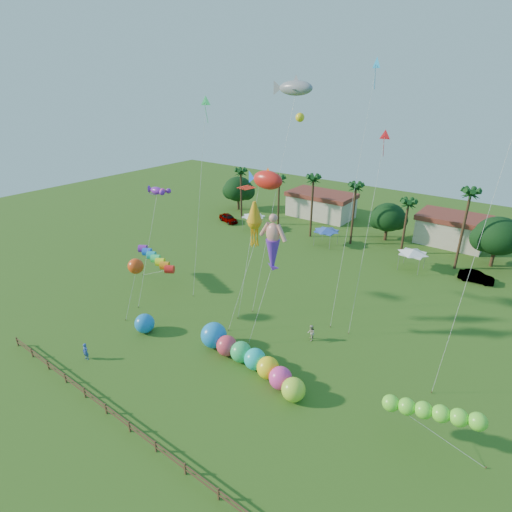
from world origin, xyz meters
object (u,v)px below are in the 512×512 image
Objects in this scene: spectator_b at (311,333)px; car_b at (476,277)px; car_a at (228,218)px; spectator_a at (86,352)px; caterpillar_inflatable at (247,356)px; blue_ball at (145,323)px.

car_b is at bearing 125.94° from spectator_b.
car_a is at bearing -157.22° from spectator_b.
spectator_a is at bearing -75.28° from spectator_b.
caterpillar_inflatable is at bearing -118.71° from car_a.
car_a is 0.36× the size of caterpillar_inflatable.
blue_ball is at bearing -162.81° from caterpillar_inflatable.
car_b is 2.54× the size of spectator_a.
car_a is 39.48m from spectator_b.
car_b is 27.04m from spectator_b.
car_a is 1.05× the size of car_b.
blue_ball reaches higher than car_b.
caterpillar_inflatable is (28.70, -31.02, 0.31)m from car_a.
blue_ball reaches higher than car_a.
spectator_a is 0.97× the size of spectator_b.
spectator_b reaches higher than car_a.
blue_ball is at bearing -134.85° from car_a.
spectator_a is at bearing 141.86° from car_b.
spectator_a reaches higher than car_b.
spectator_a is at bearing -139.52° from caterpillar_inflatable.
spectator_b is 17.48m from blue_ball.
car_b is 48.30m from spectator_a.
blue_ball is at bearing -88.20° from spectator_b.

